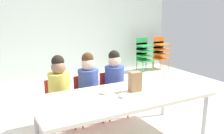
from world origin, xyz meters
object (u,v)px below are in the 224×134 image
(seated_child_near_camera, at_px, (59,85))
(kid_chair_green_stack, at_px, (144,52))
(paper_bag_brown, at_px, (135,82))
(paper_plate_near_edge, at_px, (124,98))
(donut_powdered_on_plate, at_px, (124,96))
(donut_powdered_loose, at_px, (104,92))
(kid_chair_orange_stack, at_px, (161,51))
(craft_table, at_px, (124,98))
(seated_child_far_right, at_px, (114,78))
(seated_child_middle_seat, at_px, (88,81))
(paper_plate_center_table, at_px, (77,101))

(seated_child_near_camera, relative_size, kid_chair_green_stack, 1.15)
(paper_bag_brown, relative_size, paper_plate_near_edge, 1.22)
(seated_child_near_camera, height_order, donut_powdered_on_plate, seated_child_near_camera)
(paper_plate_near_edge, relative_size, donut_powdered_loose, 1.79)
(kid_chair_orange_stack, distance_m, donut_powdered_loose, 3.78)
(seated_child_near_camera, xyz_separation_m, donut_powdered_loose, (0.35, -0.52, 0.02))
(craft_table, distance_m, kid_chair_orange_stack, 3.74)
(seated_child_far_right, bearing_deg, seated_child_middle_seat, 180.00)
(seated_child_middle_seat, height_order, donut_powdered_loose, seated_child_middle_seat)
(paper_plate_center_table, bearing_deg, donut_powdered_on_plate, -15.88)
(donut_powdered_loose, bearing_deg, paper_plate_center_table, -165.08)
(paper_plate_near_edge, xyz_separation_m, donut_powdered_on_plate, (0.00, 0.00, 0.02))
(paper_bag_brown, bearing_deg, donut_powdered_on_plate, -148.53)
(donut_powdered_loose, bearing_deg, seated_child_middle_seat, 86.65)
(paper_plate_center_table, bearing_deg, seated_child_near_camera, 89.94)
(seated_child_far_right, bearing_deg, paper_plate_center_table, -140.86)
(kid_chair_orange_stack, distance_m, paper_plate_near_edge, 3.85)
(craft_table, relative_size, paper_bag_brown, 8.56)
(seated_child_near_camera, distance_m, kid_chair_orange_stack, 3.75)
(donut_powdered_on_plate, height_order, donut_powdered_loose, donut_powdered_on_plate)
(seated_child_far_right, xyz_separation_m, kid_chair_orange_stack, (2.43, 1.97, -0.10))
(paper_plate_center_table, bearing_deg, seated_child_far_right, 39.14)
(seated_child_near_camera, height_order, paper_plate_center_table, seated_child_near_camera)
(craft_table, height_order, seated_child_middle_seat, seated_child_middle_seat)
(seated_child_middle_seat, relative_size, kid_chair_orange_stack, 1.15)
(seated_child_middle_seat, distance_m, paper_bag_brown, 0.69)
(craft_table, bearing_deg, seated_child_middle_seat, 102.38)
(paper_bag_brown, distance_m, paper_plate_near_edge, 0.28)
(craft_table, distance_m, kid_chair_green_stack, 3.39)
(craft_table, distance_m, seated_child_far_right, 0.69)
(craft_table, xyz_separation_m, paper_bag_brown, (0.17, 0.03, 0.15))
(donut_powdered_on_plate, xyz_separation_m, donut_powdered_loose, (-0.12, 0.22, -0.01))
(seated_child_middle_seat, relative_size, paper_plate_near_edge, 5.10)
(seated_child_middle_seat, bearing_deg, paper_plate_near_edge, -83.50)
(seated_child_middle_seat, relative_size, donut_powdered_on_plate, 7.66)
(craft_table, relative_size, seated_child_middle_seat, 2.05)
(seated_child_middle_seat, distance_m, paper_plate_center_table, 0.72)
(craft_table, xyz_separation_m, donut_powdered_on_plate, (-0.06, -0.10, 0.07))
(donut_powdered_loose, bearing_deg, paper_bag_brown, -14.68)
(paper_plate_near_edge, bearing_deg, seated_child_middle_seat, 96.50)
(craft_table, height_order, paper_plate_near_edge, paper_plate_near_edge)
(seated_child_far_right, height_order, paper_plate_near_edge, seated_child_far_right)
(kid_chair_orange_stack, relative_size, donut_powdered_loose, 7.97)
(donut_powdered_loose, bearing_deg, kid_chair_orange_stack, 41.34)
(paper_plate_near_edge, bearing_deg, kid_chair_green_stack, 51.01)
(kid_chair_green_stack, bearing_deg, seated_child_far_right, -134.05)
(craft_table, height_order, paper_bag_brown, paper_bag_brown)
(seated_child_far_right, distance_m, paper_plate_near_edge, 0.80)
(craft_table, bearing_deg, paper_bag_brown, 11.61)
(paper_plate_center_table, bearing_deg, kid_chair_green_stack, 44.17)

